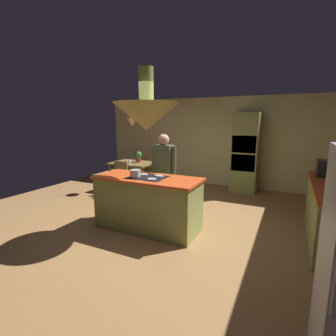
# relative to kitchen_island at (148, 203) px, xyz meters

# --- Properties ---
(ground) EXTENTS (8.16, 8.16, 0.00)m
(ground) POSITION_rel_kitchen_island_xyz_m (0.00, 0.20, -0.47)
(ground) COLOR #9E7042
(wall_back) EXTENTS (6.80, 0.10, 2.55)m
(wall_back) POSITION_rel_kitchen_island_xyz_m (0.00, 3.65, 0.81)
(wall_back) COLOR beige
(wall_back) RESTS_ON ground
(kitchen_island) EXTENTS (1.85, 0.80, 0.95)m
(kitchen_island) POSITION_rel_kitchen_island_xyz_m (0.00, 0.00, 0.00)
(kitchen_island) COLOR #8C934C
(kitchen_island) RESTS_ON ground
(counter_run_right) EXTENTS (0.73, 2.14, 0.93)m
(counter_run_right) POSITION_rel_kitchen_island_xyz_m (2.84, 0.80, 0.01)
(counter_run_right) COLOR #8C934C
(counter_run_right) RESTS_ON ground
(oven_tower) EXTENTS (0.66, 0.62, 2.10)m
(oven_tower) POSITION_rel_kitchen_island_xyz_m (1.10, 3.24, 0.58)
(oven_tower) COLOR #8C934C
(oven_tower) RESTS_ON ground
(dining_table) EXTENTS (1.13, 0.89, 0.76)m
(dining_table) POSITION_rel_kitchen_island_xyz_m (-1.70, 2.10, 0.19)
(dining_table) COLOR olive
(dining_table) RESTS_ON ground
(person_at_island) EXTENTS (0.53, 0.22, 1.64)m
(person_at_island) POSITION_rel_kitchen_island_xyz_m (-0.03, 0.67, 0.47)
(person_at_island) COLOR tan
(person_at_island) RESTS_ON ground
(range_hood) EXTENTS (1.10, 1.10, 1.00)m
(range_hood) POSITION_rel_kitchen_island_xyz_m (0.00, -0.00, 1.51)
(range_hood) COLOR #8C934C
(pendant_light_over_table) EXTENTS (0.32, 0.32, 0.82)m
(pendant_light_over_table) POSITION_rel_kitchen_island_xyz_m (-1.70, 2.10, 1.39)
(pendant_light_over_table) COLOR #E0B266
(chair_facing_island) EXTENTS (0.40, 0.40, 0.87)m
(chair_facing_island) POSITION_rel_kitchen_island_xyz_m (-1.70, 1.43, 0.03)
(chair_facing_island) COLOR olive
(chair_facing_island) RESTS_ON ground
(chair_by_back_wall) EXTENTS (0.40, 0.40, 0.87)m
(chair_by_back_wall) POSITION_rel_kitchen_island_xyz_m (-1.70, 2.77, 0.03)
(chair_by_back_wall) COLOR olive
(chair_by_back_wall) RESTS_ON ground
(potted_plant_on_table) EXTENTS (0.20, 0.20, 0.30)m
(potted_plant_on_table) POSITION_rel_kitchen_island_xyz_m (-1.59, 2.19, 0.46)
(potted_plant_on_table) COLOR #99382D
(potted_plant_on_table) RESTS_ON dining_table
(cup_on_table) EXTENTS (0.07, 0.07, 0.09)m
(cup_on_table) POSITION_rel_kitchen_island_xyz_m (-1.67, 1.88, 0.34)
(cup_on_table) COLOR white
(cup_on_table) RESTS_ON dining_table
(microwave_on_counter) EXTENTS (0.46, 0.36, 0.28)m
(microwave_on_counter) POSITION_rel_kitchen_island_xyz_m (2.84, 1.43, 0.60)
(microwave_on_counter) COLOR #232326
(microwave_on_counter) RESTS_ON counter_run_right
(cooking_pot_on_cooktop) EXTENTS (0.18, 0.18, 0.12)m
(cooking_pot_on_cooktop) POSITION_rel_kitchen_island_xyz_m (-0.16, -0.13, 0.54)
(cooking_pot_on_cooktop) COLOR #B2B2B7
(cooking_pot_on_cooktop) RESTS_ON kitchen_island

